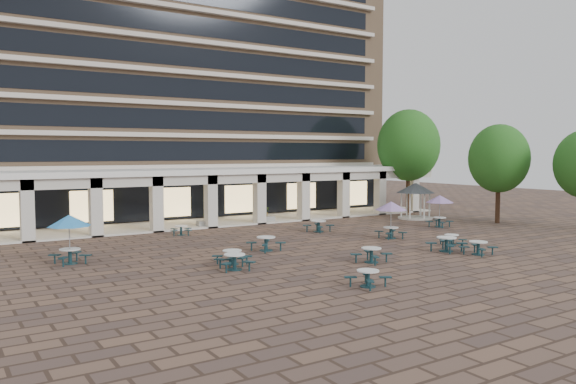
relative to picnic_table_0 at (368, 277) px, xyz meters
name	(u,v)px	position (x,y,z in m)	size (l,w,h in m)	color
ground	(332,249)	(4.43, 8.35, -0.43)	(120.00, 120.00, 0.00)	brown
apartment_building	(172,80)	(4.43, 33.81, 12.18)	(40.00, 15.50, 25.20)	#997656
retail_arcade	(222,186)	(4.43, 23.15, 2.57)	(42.00, 6.60, 4.40)	white
picnic_table_0	(368,277)	(0.00, 0.00, 0.00)	(1.81, 1.81, 0.71)	#14363D
picnic_table_1	(371,254)	(3.60, 3.93, 0.04)	(2.05, 2.05, 0.77)	#14363D
picnic_table_2	(446,243)	(9.37, 4.09, 0.07)	(2.07, 2.07, 0.83)	#14363D
picnic_table_3	(452,239)	(11.43, 5.51, -0.04)	(1.68, 1.68, 0.65)	#14363D
picnic_table_4	(69,223)	(-9.57, 11.92, 1.69)	(2.16, 2.16, 2.49)	#14363D
picnic_table_5	(266,242)	(0.79, 9.87, 0.06)	(2.06, 2.06, 0.81)	#14363D
picnic_table_6	(391,207)	(10.07, 9.45, 1.64)	(2.11, 2.11, 2.43)	#14363D
picnic_table_7	(478,247)	(10.07, 2.43, 0.02)	(1.84, 1.84, 0.75)	#14363D
picnic_table_8	(235,260)	(-3.18, 6.09, 0.04)	(1.96, 1.96, 0.78)	#14363D
picnic_table_9	(232,256)	(-2.66, 7.37, 0.01)	(1.82, 1.82, 0.73)	#14363D
picnic_table_10	(318,225)	(7.89, 14.58, 0.05)	(2.13, 2.13, 0.80)	#14363D
picnic_table_11	(440,200)	(17.16, 11.73, 1.63)	(2.09, 2.09, 2.41)	#14363D
picnic_table_12	(181,229)	(-1.03, 18.35, -0.03)	(1.78, 1.78, 0.66)	#14363D
gazebo	(416,192)	(19.54, 16.61, 1.88)	(3.29, 3.29, 3.06)	beige
tree_east_a	(499,159)	(23.03, 10.96, 4.76)	(4.77, 4.77, 7.94)	#3B2517
tree_east_c	(408,145)	(22.40, 20.43, 5.92)	(5.83, 5.83, 9.71)	#3B2517
planter_left	(207,221)	(2.19, 21.25, 0.02)	(1.50, 0.65, 1.18)	#969691
planter_right	(265,216)	(7.36, 21.25, 0.07)	(1.50, 0.80, 1.24)	#969691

